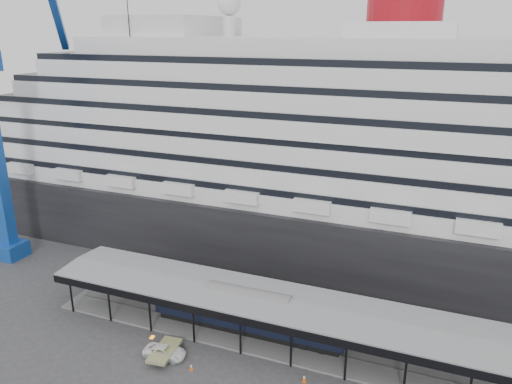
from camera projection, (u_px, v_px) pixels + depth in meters
ground at (262, 365)px, 53.05m from camera, size 200.00×200.00×0.00m
cruise_ship at (339, 137)px, 75.52m from camera, size 130.00×30.00×43.90m
platform_canopy at (278, 321)px, 56.72m from camera, size 56.00×9.18×5.30m
port_truck at (165, 352)px, 54.11m from camera, size 4.86×2.62×1.30m
pullman_carriage at (248, 311)px, 57.92m from camera, size 23.23×3.37×22.77m
traffic_cone_left at (191, 367)px, 52.15m from camera, size 0.49×0.49×0.72m
traffic_cone_right at (304, 378)px, 50.39m from camera, size 0.50×0.50×0.83m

